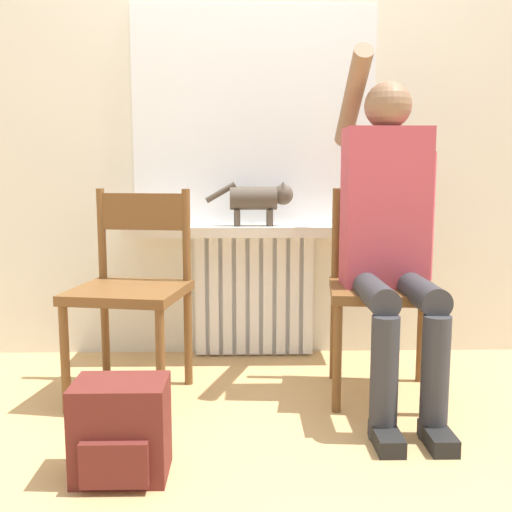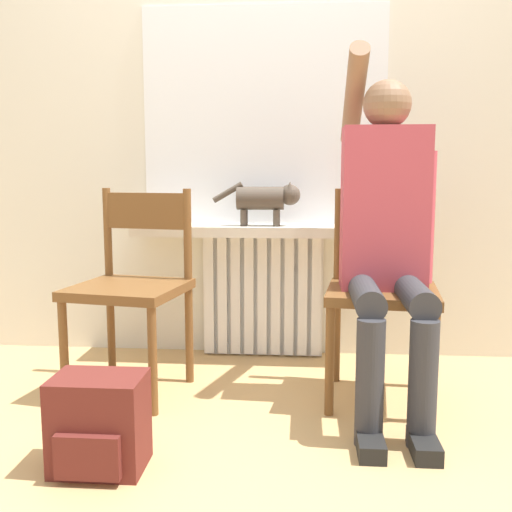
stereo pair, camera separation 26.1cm
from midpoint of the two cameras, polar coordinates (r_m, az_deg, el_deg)
The scene contains 10 objects.
ground_plane at distance 2.10m, azimuth 2.14°, elevation -18.76°, with size 12.00×12.00×0.00m, color tan.
wall_with_window at distance 3.13m, azimuth 3.26°, elevation 15.41°, with size 7.00×0.06×2.70m.
radiator at distance 3.09m, azimuth 3.07°, elevation -3.73°, with size 0.62×0.08×0.63m.
windowsill at distance 2.96m, azimuth 3.08°, elevation 2.45°, with size 1.27×0.26×0.05m.
window_glass at distance 3.08m, azimuth 3.22°, elevation 13.17°, with size 1.22×0.01×1.08m.
chair_left at distance 2.59m, azimuth -8.89°, elevation -2.72°, with size 0.51×0.51×0.87m.
chair_right at distance 2.56m, azimuth 14.83°, elevation -3.01°, with size 0.49×0.49×0.87m.
person at distance 2.42m, azimuth 15.41°, elevation 2.55°, with size 0.36×0.99×1.44m.
cat at distance 2.92m, azimuth 3.61°, elevation 5.49°, with size 0.43×0.11×0.21m.
backpack at distance 2.01m, azimuth -11.04°, elevation -15.50°, with size 0.29×0.23×0.31m.
Camera 2 is at (0.20, -1.87, 0.95)m, focal length 42.00 mm.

